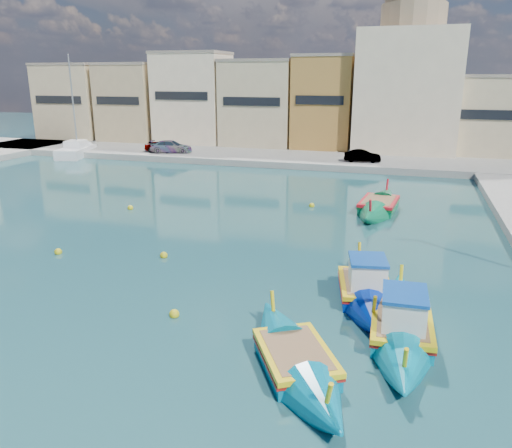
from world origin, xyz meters
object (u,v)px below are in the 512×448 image
at_px(luzzu_turquoise_cabin, 401,327).
at_px(luzzu_cyan_south, 295,362).
at_px(yacht_north, 83,150).
at_px(church_block, 409,73).
at_px(luzzu_cyan_mid, 379,207).
at_px(luzzu_blue_cabin, 365,289).

height_order(luzzu_turquoise_cabin, luzzu_cyan_south, luzzu_turquoise_cabin).
bearing_deg(yacht_north, church_block, 16.00).
xyz_separation_m(church_block, luzzu_cyan_mid, (-0.84, -24.44, -8.14)).
height_order(luzzu_turquoise_cabin, yacht_north, yacht_north).
bearing_deg(luzzu_blue_cabin, luzzu_cyan_south, -104.75).
xyz_separation_m(luzzu_cyan_mid, luzzu_cyan_south, (-1.10, -18.87, -0.03)).
bearing_deg(luzzu_turquoise_cabin, luzzu_blue_cabin, 117.73).
bearing_deg(luzzu_blue_cabin, luzzu_turquoise_cabin, -62.27).
distance_m(luzzu_cyan_south, yacht_north, 46.03).
distance_m(luzzu_blue_cabin, luzzu_cyan_mid, 13.30).
xyz_separation_m(church_block, luzzu_blue_cabin, (-0.47, -37.73, -8.08)).
distance_m(luzzu_turquoise_cabin, luzzu_cyan_mid, 16.09).
xyz_separation_m(luzzu_turquoise_cabin, luzzu_cyan_south, (-2.89, -2.88, -0.09)).
bearing_deg(church_block, luzzu_cyan_south, -92.57).
xyz_separation_m(luzzu_cyan_mid, yacht_north, (-32.37, 14.91, 0.17)).
bearing_deg(luzzu_cyan_south, yacht_north, 132.79).
distance_m(church_block, luzzu_blue_cabin, 38.59).
height_order(luzzu_turquoise_cabin, luzzu_cyan_mid, luzzu_turquoise_cabin).
bearing_deg(luzzu_blue_cabin, yacht_north, 139.25).
distance_m(luzzu_cyan_mid, yacht_north, 35.64).
bearing_deg(luzzu_turquoise_cabin, yacht_north, 137.86).
relative_size(luzzu_blue_cabin, luzzu_cyan_mid, 0.88).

